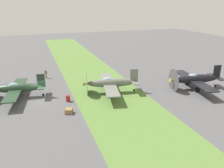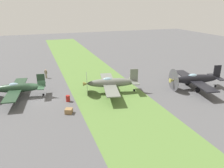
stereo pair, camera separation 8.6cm
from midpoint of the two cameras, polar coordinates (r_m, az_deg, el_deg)
ground_plane at (r=34.97m, az=-17.76°, el=-3.73°), size 160.00×160.00×0.00m
grass_verge at (r=36.50m, az=-1.51°, el=-1.74°), size 120.00×11.00×0.01m
airplane_lead at (r=36.23m, az=-22.96°, el=-0.94°), size 10.40×8.27×3.68m
airplane_wingman at (r=35.25m, az=-0.24°, el=0.33°), size 11.15×8.91×3.95m
airplane_trail at (r=39.44m, az=20.62°, el=1.22°), size 11.42×9.10×4.04m
ground_crew_chief at (r=44.36m, az=-16.52°, el=2.60°), size 0.42×0.53×1.73m
fuel_drum at (r=33.06m, az=-11.15°, el=-3.66°), size 0.60×0.60×0.90m
supply_crate at (r=29.62m, az=-10.94°, el=-6.79°), size 1.18×1.18×0.64m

